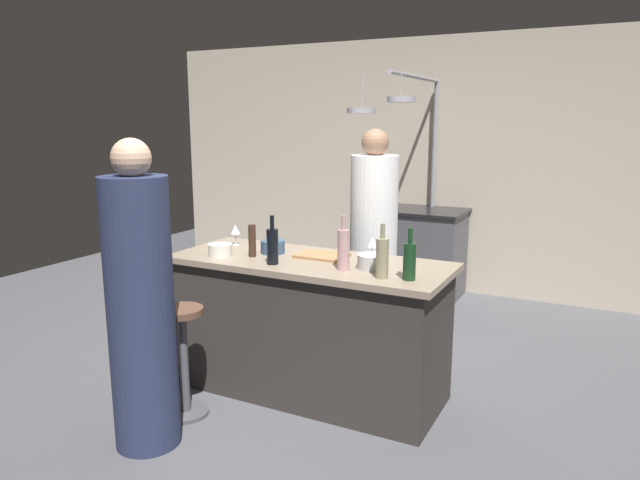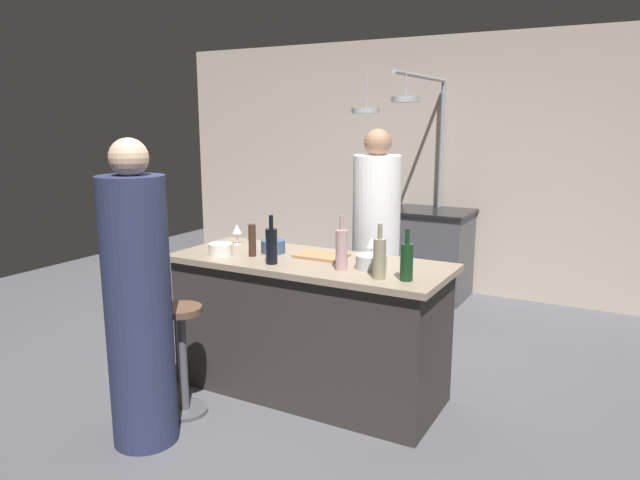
{
  "view_description": "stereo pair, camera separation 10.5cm",
  "coord_description": "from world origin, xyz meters",
  "px_view_note": "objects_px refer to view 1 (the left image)",
  "views": [
    {
      "loc": [
        1.71,
        -3.18,
        1.77
      ],
      "look_at": [
        0.0,
        0.15,
        1.0
      ],
      "focal_mm": 32.78,
      "sensor_mm": 36.0,
      "label": 1
    },
    {
      "loc": [
        1.8,
        -3.13,
        1.77
      ],
      "look_at": [
        0.0,
        0.15,
        1.0
      ],
      "focal_mm": 32.78,
      "sensor_mm": 36.0,
      "label": 2
    }
  ],
  "objects_px": {
    "pepper_mill": "(252,241)",
    "wine_glass_by_chef": "(372,243)",
    "wine_glass_near_left_guest": "(235,230)",
    "chef": "(373,250)",
    "mixing_bowl_steel": "(373,262)",
    "wine_bottle_white": "(382,257)",
    "cutting_board": "(321,256)",
    "mixing_bowl_ceramic": "(220,250)",
    "guest_left": "(141,309)",
    "wine_bottle_dark": "(272,245)",
    "wine_bottle_rose": "(343,249)",
    "bar_stool_left": "(184,356)",
    "potted_plant": "(219,270)",
    "stove_range": "(423,253)",
    "mixing_bowl_blue": "(273,247)",
    "wine_bottle_red": "(410,260)"
  },
  "relations": [
    {
      "from": "pepper_mill",
      "to": "wine_glass_by_chef",
      "type": "bearing_deg",
      "value": 21.25
    },
    {
      "from": "wine_glass_near_left_guest",
      "to": "chef",
      "type": "bearing_deg",
      "value": 45.47
    },
    {
      "from": "mixing_bowl_steel",
      "to": "wine_bottle_white",
      "type": "bearing_deg",
      "value": -54.42
    },
    {
      "from": "cutting_board",
      "to": "mixing_bowl_ceramic",
      "type": "relative_size",
      "value": 2.08
    },
    {
      "from": "wine_bottle_white",
      "to": "wine_glass_by_chef",
      "type": "height_order",
      "value": "wine_bottle_white"
    },
    {
      "from": "guest_left",
      "to": "wine_bottle_dark",
      "type": "height_order",
      "value": "guest_left"
    },
    {
      "from": "chef",
      "to": "wine_glass_near_left_guest",
      "type": "height_order",
      "value": "chef"
    },
    {
      "from": "wine_bottle_rose",
      "to": "pepper_mill",
      "type": "bearing_deg",
      "value": 176.68
    },
    {
      "from": "bar_stool_left",
      "to": "wine_bottle_dark",
      "type": "xyz_separation_m",
      "value": [
        0.38,
        0.42,
        0.64
      ]
    },
    {
      "from": "potted_plant",
      "to": "wine_glass_near_left_guest",
      "type": "distance_m",
      "value": 1.81
    },
    {
      "from": "stove_range",
      "to": "pepper_mill",
      "type": "relative_size",
      "value": 4.24
    },
    {
      "from": "wine_bottle_white",
      "to": "wine_glass_near_left_guest",
      "type": "bearing_deg",
      "value": 164.21
    },
    {
      "from": "pepper_mill",
      "to": "wine_bottle_rose",
      "type": "relative_size",
      "value": 0.65
    },
    {
      "from": "guest_left",
      "to": "wine_bottle_dark",
      "type": "bearing_deg",
      "value": 64.85
    },
    {
      "from": "chef",
      "to": "wine_bottle_rose",
      "type": "bearing_deg",
      "value": -77.59
    },
    {
      "from": "stove_range",
      "to": "wine_bottle_dark",
      "type": "xyz_separation_m",
      "value": [
        -0.15,
        -2.65,
        0.57
      ]
    },
    {
      "from": "cutting_board",
      "to": "wine_glass_by_chef",
      "type": "height_order",
      "value": "wine_glass_by_chef"
    },
    {
      "from": "guest_left",
      "to": "wine_bottle_white",
      "type": "distance_m",
      "value": 1.34
    },
    {
      "from": "chef",
      "to": "cutting_board",
      "type": "distance_m",
      "value": 0.82
    },
    {
      "from": "bar_stool_left",
      "to": "wine_bottle_white",
      "type": "relative_size",
      "value": 2.18
    },
    {
      "from": "chef",
      "to": "mixing_bowl_blue",
      "type": "bearing_deg",
      "value": -113.9
    },
    {
      "from": "potted_plant",
      "to": "mixing_bowl_steel",
      "type": "distance_m",
      "value": 2.72
    },
    {
      "from": "chef",
      "to": "cutting_board",
      "type": "height_order",
      "value": "chef"
    },
    {
      "from": "stove_range",
      "to": "wine_bottle_red",
      "type": "height_order",
      "value": "wine_bottle_red"
    },
    {
      "from": "pepper_mill",
      "to": "wine_bottle_red",
      "type": "bearing_deg",
      "value": -3.81
    },
    {
      "from": "chef",
      "to": "potted_plant",
      "type": "xyz_separation_m",
      "value": [
        -1.85,
        0.49,
        -0.5
      ]
    },
    {
      "from": "stove_range",
      "to": "wine_bottle_white",
      "type": "distance_m",
      "value": 2.77
    },
    {
      "from": "wine_glass_by_chef",
      "to": "potted_plant",
      "type": "bearing_deg",
      "value": 150.41
    },
    {
      "from": "mixing_bowl_ceramic",
      "to": "stove_range",
      "type": "bearing_deg",
      "value": 77.78
    },
    {
      "from": "bar_stool_left",
      "to": "wine_glass_by_chef",
      "type": "xyz_separation_m",
      "value": [
        0.88,
        0.81,
        0.63
      ]
    },
    {
      "from": "wine_glass_by_chef",
      "to": "wine_glass_near_left_guest",
      "type": "height_order",
      "value": "same"
    },
    {
      "from": "cutting_board",
      "to": "wine_bottle_dark",
      "type": "xyz_separation_m",
      "value": [
        -0.18,
        -0.3,
        0.11
      ]
    },
    {
      "from": "wine_bottle_white",
      "to": "wine_glass_by_chef",
      "type": "relative_size",
      "value": 2.13
    },
    {
      "from": "bar_stool_left",
      "to": "wine_bottle_dark",
      "type": "height_order",
      "value": "wine_bottle_dark"
    },
    {
      "from": "cutting_board",
      "to": "mixing_bowl_ceramic",
      "type": "bearing_deg",
      "value": -156.0
    },
    {
      "from": "wine_bottle_dark",
      "to": "wine_glass_by_chef",
      "type": "relative_size",
      "value": 2.08
    },
    {
      "from": "bar_stool_left",
      "to": "wine_bottle_rose",
      "type": "relative_size",
      "value": 2.09
    },
    {
      "from": "mixing_bowl_blue",
      "to": "mixing_bowl_ceramic",
      "type": "xyz_separation_m",
      "value": [
        -0.26,
        -0.23,
        -0.0
      ]
    },
    {
      "from": "chef",
      "to": "pepper_mill",
      "type": "distance_m",
      "value": 1.12
    },
    {
      "from": "stove_range",
      "to": "wine_bottle_rose",
      "type": "relative_size",
      "value": 2.74
    },
    {
      "from": "mixing_bowl_ceramic",
      "to": "wine_glass_by_chef",
      "type": "bearing_deg",
      "value": 21.22
    },
    {
      "from": "wine_bottle_rose",
      "to": "wine_glass_by_chef",
      "type": "height_order",
      "value": "wine_bottle_rose"
    },
    {
      "from": "stove_range",
      "to": "guest_left",
      "type": "height_order",
      "value": "guest_left"
    },
    {
      "from": "guest_left",
      "to": "pepper_mill",
      "type": "height_order",
      "value": "guest_left"
    },
    {
      "from": "guest_left",
      "to": "potted_plant",
      "type": "distance_m",
      "value": 2.73
    },
    {
      "from": "chef",
      "to": "wine_bottle_rose",
      "type": "height_order",
      "value": "chef"
    },
    {
      "from": "cutting_board",
      "to": "wine_bottle_dark",
      "type": "distance_m",
      "value": 0.37
    },
    {
      "from": "bar_stool_left",
      "to": "mixing_bowl_steel",
      "type": "xyz_separation_m",
      "value": [
        0.97,
        0.6,
        0.57
      ]
    },
    {
      "from": "wine_glass_by_chef",
      "to": "mixing_bowl_blue",
      "type": "relative_size",
      "value": 0.91
    },
    {
      "from": "wine_bottle_white",
      "to": "mixing_bowl_ceramic",
      "type": "relative_size",
      "value": 2.03
    }
  ]
}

